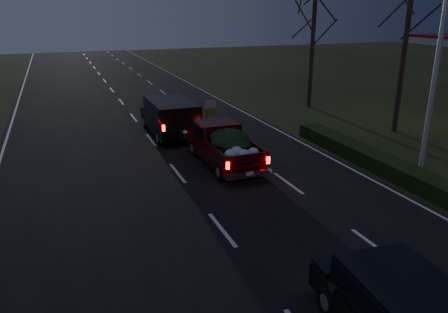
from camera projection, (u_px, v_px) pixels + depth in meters
name	position (u px, v px, depth m)	size (l,w,h in m)	color
ground	(222.00, 230.00, 12.93)	(120.00, 120.00, 0.00)	black
road_asphalt	(222.00, 230.00, 12.92)	(14.00, 120.00, 0.02)	black
hedge_row	(372.00, 159.00, 18.13)	(1.00, 10.00, 0.60)	black
light_pole	(442.00, 30.00, 16.15)	(0.50, 0.90, 9.16)	silver
bare_tree_mid	(410.00, 6.00, 21.31)	(3.60, 3.60, 8.50)	black
bare_tree_far	(314.00, 25.00, 27.51)	(3.60, 3.60, 7.00)	black
pickup_truck	(224.00, 143.00, 18.12)	(1.85, 4.71, 2.46)	#3E080C
lead_suv	(171.00, 114.00, 22.24)	(2.15, 5.15, 1.48)	black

